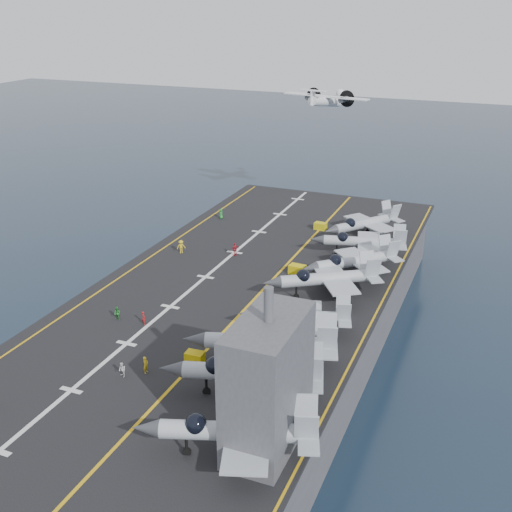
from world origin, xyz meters
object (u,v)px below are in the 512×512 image
at_px(tow_cart_a, 195,357).
at_px(transport_plane, 325,102).
at_px(fighter_jet_0, 238,430).
at_px(island_superstructure, 268,369).

bearing_deg(tow_cart_a, transport_plane, 97.37).
height_order(fighter_jet_0, tow_cart_a, fighter_jet_0).
distance_m(fighter_jet_0, tow_cart_a, 16.15).
height_order(tow_cart_a, transport_plane, transport_plane).
bearing_deg(fighter_jet_0, island_superstructure, 58.98).
relative_size(tow_cart_a, transport_plane, 0.09).
xyz_separation_m(island_superstructure, fighter_jet_0, (-1.64, -2.73, -4.76)).
bearing_deg(tow_cart_a, fighter_jet_0, -49.53).
bearing_deg(island_superstructure, fighter_jet_0, -121.02).
bearing_deg(fighter_jet_0, tow_cart_a, 130.47).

